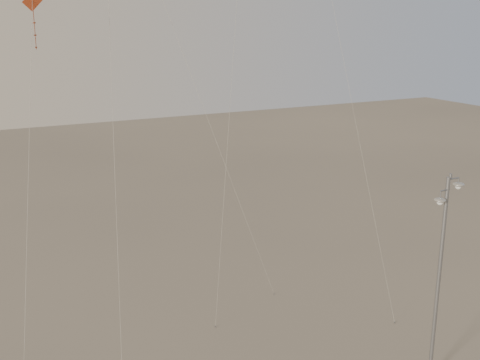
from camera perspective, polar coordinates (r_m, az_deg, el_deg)
name	(u,v)px	position (r m, az deg, el deg)	size (l,w,h in m)	color
street_lamp	(440,273)	(31.59, 16.69, -7.62)	(1.61, 0.60, 9.82)	gray
kite_3	(30,111)	(24.00, -17.47, 5.60)	(3.08, 5.85, 17.38)	maroon
kite_4	(339,39)	(39.64, 8.45, 11.81)	(0.43, 8.34, 19.44)	#2C2925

